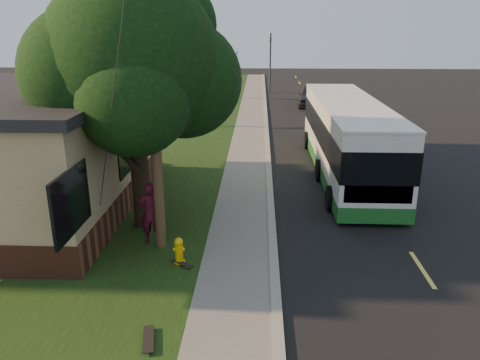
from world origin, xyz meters
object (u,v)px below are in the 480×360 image
object	(u,v)px
skateboarder	(151,213)
dumpster	(105,154)
traffic_signal	(270,59)
transit_bus	(347,136)
bare_tree_near	(211,94)
distant_car	(312,95)
leafy_tree	(135,64)
fire_hydrant	(179,250)
skateboard_spare	(182,263)
utility_pole	(152,90)
skateboard_main	(148,339)
bare_tree_far	(231,76)

from	to	relation	value
skateboarder	dumpster	distance (m)	8.89
traffic_signal	transit_bus	size ratio (longest dim) A/B	0.46
bare_tree_near	dumpster	distance (m)	9.84
traffic_signal	dumpster	distance (m)	26.23
traffic_signal	distant_car	size ratio (longest dim) A/B	1.11
leafy_tree	dumpster	xyz separation A→B (m)	(-3.42, 6.54, -4.56)
fire_hydrant	leafy_tree	size ratio (longest dim) A/B	0.09
skateboard_spare	distant_car	xyz separation A→B (m)	(6.23, 26.72, 0.73)
transit_bus	distant_car	bearing A→B (deg)	88.74
utility_pole	dumpster	xyz separation A→B (m)	(-4.28, 8.19, -4.02)
distant_car	utility_pole	bearing A→B (deg)	-98.91
bare_tree_near	skateboarder	size ratio (longest dim) A/B	2.28
fire_hydrant	skateboard_main	distance (m)	3.42
bare_tree_near	transit_bus	bearing A→B (deg)	-54.24
leafy_tree	traffic_signal	xyz separation A→B (m)	(4.67, 31.35, -2.00)
fire_hydrant	distant_car	bearing A→B (deg)	76.59
bare_tree_near	skateboarder	world-z (taller)	bare_tree_near
dumpster	skateboard_main	bearing A→B (deg)	-68.71
utility_pole	skateboard_spare	size ratio (longest dim) A/B	13.68
skateboard_main	distant_car	distance (m)	30.66
dumpster	skateboarder	bearing A→B (deg)	-63.47
bare_tree_far	skateboarder	world-z (taller)	bare_tree_far
bare_tree_far	skateboarder	xyz separation A→B (m)	(-0.62, -28.76, -0.99)
fire_hydrant	distant_car	world-z (taller)	distant_car
leafy_tree	distant_car	xyz separation A→B (m)	(7.91, 23.92, -4.32)
leafy_tree	distant_car	world-z (taller)	leafy_tree
transit_bus	skateboard_main	size ratio (longest dim) A/B	12.89
leafy_tree	dumpster	bearing A→B (deg)	117.60
fire_hydrant	traffic_signal	distance (m)	34.25
fire_hydrant	bare_tree_far	distance (m)	30.04
dumpster	distant_car	world-z (taller)	distant_car
fire_hydrant	skateboard_spare	distance (m)	0.36
leafy_tree	traffic_signal	distance (m)	31.76
bare_tree_far	skateboard_main	bearing A→B (deg)	-89.46
traffic_signal	dumpster	world-z (taller)	traffic_signal
bare_tree_far	distant_car	world-z (taller)	bare_tree_far
skateboarder	distant_car	distance (m)	26.38
bare_tree_near	skateboard_main	distance (m)	21.51
fire_hydrant	skateboarder	size ratio (longest dim) A/B	0.39
bare_tree_near	skateboard_spare	xyz separation A→B (m)	(1.00, -18.15, -2.03)
utility_pole	fire_hydrant	bearing A→B (deg)	-54.62
bare_tree_far	bare_tree_near	bearing A→B (deg)	-92.39
leafy_tree	transit_bus	size ratio (longest dim) A/B	0.66
traffic_signal	skateboard_main	size ratio (longest dim) A/B	5.98
utility_pole	bare_tree_near	distance (m)	17.19
bare_tree_near	skateboard_spare	size ratio (longest dim) A/B	6.49
skateboard_main	traffic_signal	bearing A→B (deg)	85.14
utility_pole	distant_car	size ratio (longest dim) A/B	1.83
utility_pole	skateboard_spare	world-z (taller)	utility_pole
dumpster	leafy_tree	bearing A→B (deg)	-62.40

